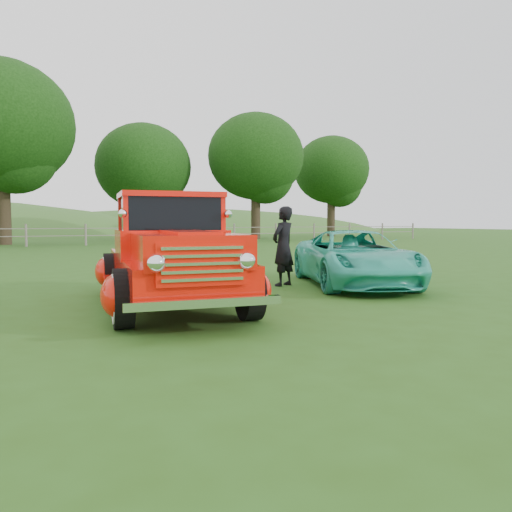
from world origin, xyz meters
name	(u,v)px	position (x,y,z in m)	size (l,w,h in m)	color
ground	(279,305)	(0.00, 0.00, 0.00)	(140.00, 140.00, 0.00)	#295015
distant_hills	(7,271)	(-4.08, 59.46, -4.55)	(116.00, 60.00, 18.00)	#2B5D22
fence_line	(86,235)	(0.00, 22.00, 0.60)	(48.00, 0.12, 1.20)	slate
tree_near_west	(1,124)	(-4.00, 25.00, 6.80)	(8.00, 8.00, 10.42)	#2F2417
tree_near_east	(143,167)	(5.00, 29.00, 5.25)	(6.80, 6.80, 8.33)	#2F2417
tree_mid_east	(256,157)	(13.00, 27.00, 6.17)	(7.20, 7.20, 9.44)	#2F2417
tree_far_east	(332,170)	(22.00, 30.00, 5.86)	(6.60, 6.60, 8.86)	#2F2417
red_pickup	(170,256)	(-1.57, 0.73, 0.80)	(2.70, 5.17, 1.78)	black
teal_sedan	(355,258)	(2.63, 1.46, 0.58)	(1.92, 4.16, 1.15)	#2EBBA0
man	(283,246)	(1.26, 2.07, 0.83)	(0.60, 0.39, 1.65)	black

